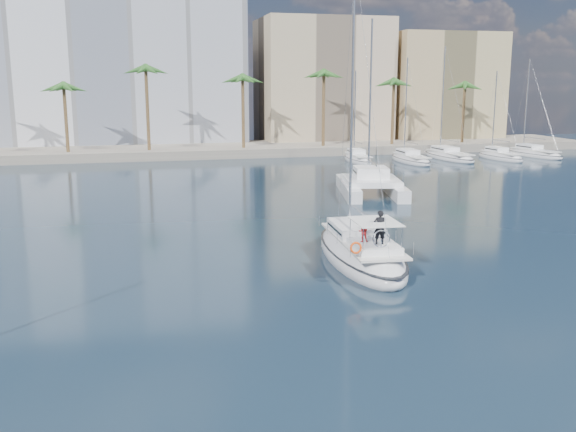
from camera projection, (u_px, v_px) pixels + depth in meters
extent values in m
plane|color=black|center=(306.00, 278.00, 34.01)|extent=(160.00, 160.00, 0.00)
cube|color=gray|center=(193.00, 150.00, 91.85)|extent=(120.00, 14.00, 1.20)
cube|color=silver|center=(103.00, 56.00, 97.68)|extent=(42.00, 16.00, 28.00)
cube|color=tan|center=(322.00, 83.00, 103.63)|extent=(20.00, 14.00, 20.00)
cube|color=tan|center=(441.00, 89.00, 106.63)|extent=(18.00, 12.00, 18.00)
cylinder|color=brown|center=(194.00, 119.00, 87.09)|extent=(0.44, 0.44, 10.50)
sphere|color=#2B5C22|center=(193.00, 80.00, 86.02)|extent=(3.60, 3.60, 3.60)
cylinder|color=brown|center=(425.00, 116.00, 95.07)|extent=(0.44, 0.44, 10.50)
sphere|color=#2B5C22|center=(426.00, 80.00, 93.99)|extent=(3.60, 3.60, 3.60)
ellipsoid|color=silver|center=(361.00, 255.00, 37.21)|extent=(4.73, 12.36, 2.51)
ellipsoid|color=black|center=(361.00, 249.00, 37.13)|extent=(4.77, 12.48, 0.18)
cube|color=silver|center=(362.00, 240.00, 36.79)|extent=(3.40, 9.26, 0.12)
cube|color=white|center=(356.00, 228.00, 38.06)|extent=(2.88, 4.14, 0.60)
cube|color=black|center=(356.00, 228.00, 38.06)|extent=(2.86, 3.67, 0.14)
cylinder|color=#B7BABF|center=(352.00, 97.00, 37.84)|extent=(0.15, 0.15, 15.88)
cylinder|color=#B7BABF|center=(361.00, 212.00, 36.80)|extent=(0.47, 4.88, 0.11)
cube|color=white|center=(374.00, 246.00, 34.49)|extent=(2.51, 3.19, 0.36)
cube|color=white|center=(376.00, 221.00, 34.10)|extent=(2.51, 3.19, 0.04)
torus|color=silver|center=(381.00, 239.00, 33.23)|extent=(0.96, 0.13, 0.96)
torus|color=#E4440C|center=(356.00, 248.00, 32.60)|extent=(0.64, 0.24, 0.64)
imported|color=black|center=(380.00, 227.00, 33.93)|extent=(0.71, 0.51, 1.84)
imported|color=maroon|center=(363.00, 232.00, 34.52)|extent=(0.65, 0.58, 1.11)
cube|color=silver|center=(348.00, 188.00, 59.53)|extent=(3.49, 10.75, 1.10)
cube|color=silver|center=(393.00, 188.00, 59.63)|extent=(3.49, 10.75, 1.10)
cube|color=white|center=(372.00, 181.00, 58.90)|extent=(5.94, 6.80, 0.50)
cube|color=white|center=(371.00, 172.00, 59.28)|extent=(3.58, 3.79, 1.00)
cube|color=black|center=(371.00, 172.00, 59.27)|extent=(3.51, 3.37, 0.18)
cylinder|color=#B7BABF|center=(370.00, 99.00, 59.49)|extent=(0.18, 0.18, 14.33)
ellipsoid|color=silver|center=(329.00, 245.00, 38.74)|extent=(0.20, 0.38, 0.18)
sphere|color=silver|center=(328.00, 244.00, 38.91)|extent=(0.10, 0.10, 0.10)
cube|color=gray|center=(324.00, 245.00, 38.67)|extent=(0.44, 0.16, 0.10)
cube|color=gray|center=(333.00, 245.00, 38.80)|extent=(0.44, 0.16, 0.10)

